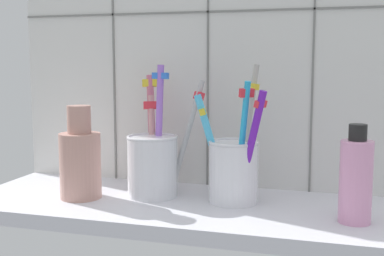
% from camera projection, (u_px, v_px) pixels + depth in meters
% --- Properties ---
extents(counter_slab, '(0.64, 0.22, 0.02)m').
position_uv_depth(counter_slab, '(188.00, 209.00, 0.71)').
color(counter_slab, silver).
rests_on(counter_slab, ground).
extents(tile_wall_back, '(0.64, 0.02, 0.45)m').
position_uv_depth(tile_wall_back, '(210.00, 56.00, 0.79)').
color(tile_wall_back, silver).
rests_on(tile_wall_back, ground).
extents(toothbrush_cup_left, '(0.11, 0.11, 0.19)m').
position_uv_depth(toothbrush_cup_left, '(154.00, 161.00, 0.74)').
color(toothbrush_cup_left, white).
rests_on(toothbrush_cup_left, counter_slab).
extents(toothbrush_cup_right, '(0.11, 0.07, 0.19)m').
position_uv_depth(toothbrush_cup_right, '(234.00, 167.00, 0.70)').
color(toothbrush_cup_right, white).
rests_on(toothbrush_cup_right, counter_slab).
extents(ceramic_vase, '(0.06, 0.06, 0.13)m').
position_uv_depth(ceramic_vase, '(80.00, 160.00, 0.72)').
color(ceramic_vase, tan).
rests_on(ceramic_vase, counter_slab).
extents(soap_bottle, '(0.04, 0.04, 0.12)m').
position_uv_depth(soap_bottle, '(356.00, 179.00, 0.61)').
color(soap_bottle, '#E599C6').
rests_on(soap_bottle, counter_slab).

